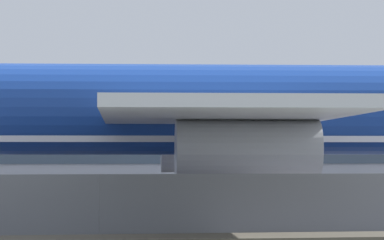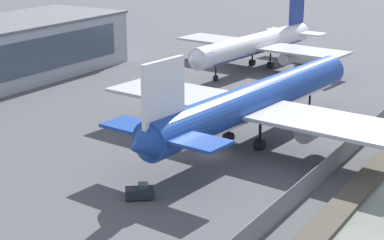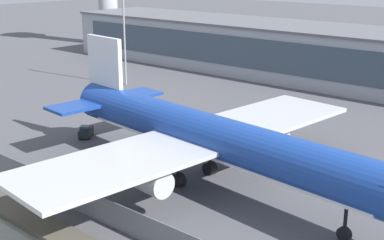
# 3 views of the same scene
# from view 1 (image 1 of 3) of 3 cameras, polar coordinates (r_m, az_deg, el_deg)

# --- Properties ---
(ground_plane) EXTENTS (500.00, 500.00, 0.00)m
(ground_plane) POSITION_cam_1_polar(r_m,az_deg,el_deg) (61.63, -5.87, -5.04)
(ground_plane) COLOR #4C4C51
(perimeter_fence) EXTENTS (280.00, 0.10, 2.72)m
(perimeter_fence) POSITION_cam_1_polar(r_m,az_deg,el_deg) (45.61, -4.75, -4.47)
(perimeter_fence) COLOR slate
(perimeter_fence) RESTS_ON ground
(cargo_jet_blue) EXTENTS (52.57, 45.47, 15.03)m
(cargo_jet_blue) POSITION_cam_1_polar(r_m,az_deg,el_deg) (60.28, 1.97, 0.33)
(cargo_jet_blue) COLOR #193D93
(cargo_jet_blue) RESTS_ON ground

